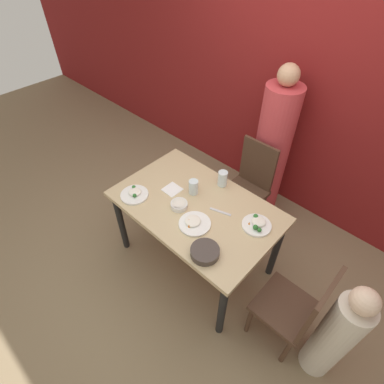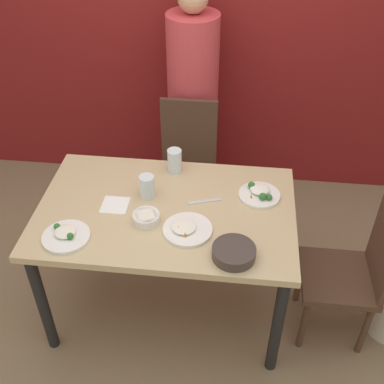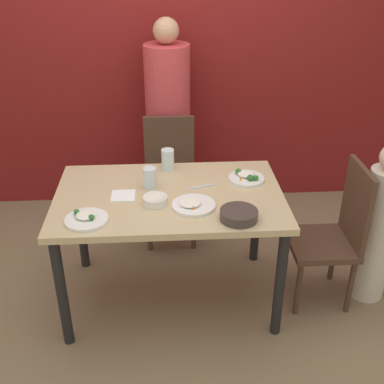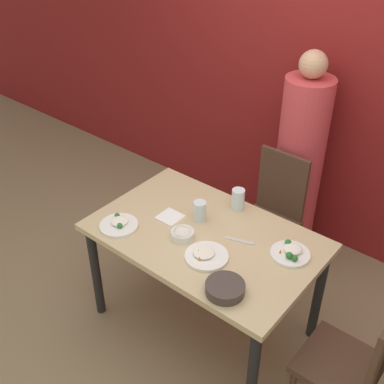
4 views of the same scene
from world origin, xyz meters
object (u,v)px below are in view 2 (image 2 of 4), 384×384
Objects in this scene: person_adult at (193,110)px; chair_child_spot at (355,269)px; bowl_curry at (234,252)px; plate_rice_adult at (187,229)px; chair_adult_spot at (187,166)px; glass_water_tall at (147,186)px.

chair_child_spot is at bearing -49.38° from person_adult.
bowl_curry is (-0.65, -0.25, 0.31)m from chair_child_spot.
plate_rice_adult is (-0.89, -0.10, 0.29)m from chair_child_spot.
person_adult reaches higher than chair_child_spot.
bowl_curry is at bearing -76.08° from person_adult.
chair_adult_spot is at bearing -129.63° from chair_child_spot.
person_adult is at bearing 95.07° from plate_rice_adult.
bowl_curry is 0.28m from plate_rice_adult.
glass_water_tall is at bearing -97.42° from chair_child_spot.
chair_adult_spot is at bearing -90.00° from person_adult.
chair_adult_spot is 3.79× the size of plate_rice_adult.
bowl_curry is (0.35, -1.08, 0.31)m from chair_adult_spot.
plate_rice_adult is (0.11, -0.94, 0.29)m from chair_adult_spot.
chair_child_spot is at bearing 21.04° from bowl_curry.
bowl_curry is 0.63m from glass_water_tall.
bowl_curry is at bearing -31.66° from plate_rice_adult.
chair_adult_spot is 1.30m from chair_child_spot.
glass_water_tall is (-0.13, -1.02, 0.10)m from person_adult.
bowl_curry is 0.83× the size of plate_rice_adult.
person_adult is at bearing -139.38° from chair_child_spot.
person_adult is 1.28m from plate_rice_adult.
plate_rice_adult is at bearing -83.10° from chair_adult_spot.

